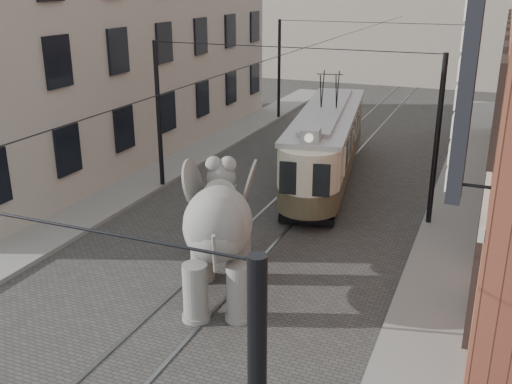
% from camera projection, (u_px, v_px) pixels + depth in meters
% --- Properties ---
extents(ground, '(120.00, 120.00, 0.00)m').
position_uv_depth(ground, '(222.00, 273.00, 17.56)').
color(ground, '#3B3937').
extents(tram_rails, '(1.54, 80.00, 0.02)m').
position_uv_depth(tram_rails, '(222.00, 272.00, 17.56)').
color(tram_rails, slate).
rests_on(tram_rails, ground).
extents(sidewalk_right, '(2.00, 60.00, 0.15)m').
position_uv_depth(sidewalk_right, '(431.00, 311.00, 15.39)').
color(sidewalk_right, slate).
rests_on(sidewalk_right, ground).
extents(sidewalk_left, '(2.00, 60.00, 0.15)m').
position_uv_depth(sidewalk_left, '(47.00, 236.00, 19.86)').
color(sidewalk_left, slate).
rests_on(sidewalk_left, ground).
extents(stucco_building, '(7.00, 24.00, 10.00)m').
position_uv_depth(stucco_building, '(103.00, 50.00, 28.51)').
color(stucco_building, gray).
rests_on(stucco_building, ground).
extents(catenary, '(11.00, 30.20, 6.00)m').
position_uv_depth(catenary, '(276.00, 135.00, 20.97)').
color(catenary, black).
rests_on(catenary, ground).
extents(tram, '(4.10, 11.69, 4.55)m').
position_uv_depth(tram, '(328.00, 127.00, 25.24)').
color(tram, beige).
rests_on(tram, ground).
extents(elephant, '(5.01, 6.34, 3.42)m').
position_uv_depth(elephant, '(218.00, 240.00, 15.62)').
color(elephant, '#65625D').
rests_on(elephant, ground).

